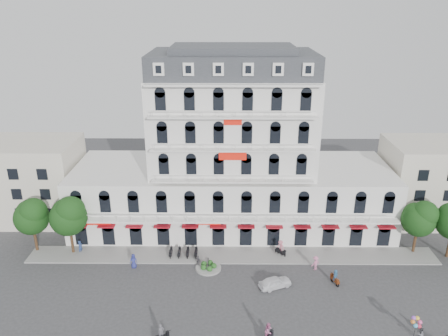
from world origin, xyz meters
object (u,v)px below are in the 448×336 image
at_px(rider_center, 280,248).
at_px(balloon_vendor, 419,330).
at_px(parked_car, 275,282).
at_px(rider_southwest, 269,332).
at_px(rider_east, 335,277).
at_px(rider_west, 161,334).

relative_size(rider_center, balloon_vendor, 0.91).
bearing_deg(parked_car, rider_southwest, 147.63).
bearing_deg(rider_southwest, balloon_vendor, -53.86).
relative_size(rider_east, balloon_vendor, 0.79).
xyz_separation_m(rider_west, rider_east, (19.09, 9.52, -0.03)).
bearing_deg(rider_west, rider_center, 18.72).
bearing_deg(rider_west, balloon_vendor, -29.49).
distance_m(rider_east, rider_center, 8.35).
bearing_deg(rider_southwest, rider_west, 124.66).
distance_m(parked_car, rider_center, 6.87).
distance_m(parked_car, rider_southwest, 8.95).
bearing_deg(rider_east, parked_car, 74.57).
bearing_deg(rider_southwest, rider_east, -8.14).
distance_m(parked_car, rider_west, 14.91).
height_order(rider_west, rider_southwest, rider_southwest).
bearing_deg(balloon_vendor, rider_west, -178.80).
bearing_deg(balloon_vendor, rider_center, 128.15).
relative_size(parked_car, rider_east, 2.01).
bearing_deg(rider_center, rider_southwest, -58.32).
height_order(rider_west, rider_east, rider_west).
bearing_deg(rider_east, rider_center, 22.79).
relative_size(rider_southwest, rider_east, 1.22).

